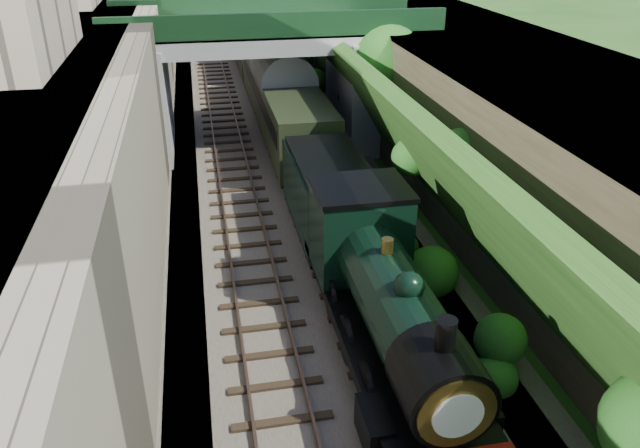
% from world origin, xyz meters
% --- Properties ---
extents(trackbed, '(10.00, 90.00, 0.20)m').
position_xyz_m(trackbed, '(0.00, 20.00, 0.10)').
color(trackbed, '#473F38').
rests_on(trackbed, ground).
extents(retaining_wall, '(1.00, 90.00, 7.00)m').
position_xyz_m(retaining_wall, '(-5.50, 20.00, 3.50)').
color(retaining_wall, '#756B56').
rests_on(retaining_wall, ground).
extents(street_plateau_left, '(6.00, 90.00, 7.00)m').
position_xyz_m(street_plateau_left, '(-9.00, 20.00, 3.50)').
color(street_plateau_left, '#262628').
rests_on(street_plateau_left, ground).
extents(street_plateau_right, '(8.00, 90.00, 6.25)m').
position_xyz_m(street_plateau_right, '(9.50, 20.00, 3.12)').
color(street_plateau_right, '#262628').
rests_on(street_plateau_right, ground).
extents(embankment_slope, '(4.49, 90.00, 6.36)m').
position_xyz_m(embankment_slope, '(4.95, 17.08, 2.69)').
color(embankment_slope, '#1E4714').
rests_on(embankment_slope, ground).
extents(track_left, '(2.50, 90.00, 0.20)m').
position_xyz_m(track_left, '(-2.00, 20.00, 0.25)').
color(track_left, black).
rests_on(track_left, trackbed).
extents(track_right, '(2.50, 90.00, 0.20)m').
position_xyz_m(track_right, '(1.20, 20.00, 0.25)').
color(track_right, black).
rests_on(track_right, trackbed).
extents(road_bridge, '(16.00, 6.40, 7.25)m').
position_xyz_m(road_bridge, '(0.94, 24.00, 4.08)').
color(road_bridge, gray).
rests_on(road_bridge, ground).
extents(tree, '(3.60, 3.80, 6.60)m').
position_xyz_m(tree, '(5.91, 21.20, 4.65)').
color(tree, black).
rests_on(tree, ground).
extents(locomotive, '(3.10, 10.22, 3.83)m').
position_xyz_m(locomotive, '(1.20, 5.53, 1.89)').
color(locomotive, black).
rests_on(locomotive, trackbed).
extents(tender, '(2.70, 6.00, 3.05)m').
position_xyz_m(tender, '(1.20, 12.89, 1.62)').
color(tender, black).
rests_on(tender, trackbed).
extents(coach_front, '(2.90, 18.00, 3.70)m').
position_xyz_m(coach_front, '(1.20, 25.49, 2.05)').
color(coach_front, black).
rests_on(coach_front, trackbed).
extents(coach_middle, '(2.90, 18.00, 3.70)m').
position_xyz_m(coach_middle, '(1.20, 44.29, 2.05)').
color(coach_middle, black).
rests_on(coach_middle, trackbed).
extents(coach_rear, '(2.90, 18.00, 3.70)m').
position_xyz_m(coach_rear, '(1.20, 63.09, 2.05)').
color(coach_rear, black).
rests_on(coach_rear, trackbed).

